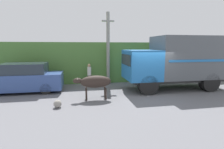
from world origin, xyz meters
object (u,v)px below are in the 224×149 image
object	(u,v)px
brown_cow	(95,82)
parked_suv	(23,78)
pedestrian_on_hill	(89,73)
roadside_rock	(58,104)
cargo_truck	(178,61)
utility_pole	(108,47)

from	to	relation	value
brown_cow	parked_suv	world-z (taller)	parked_suv
pedestrian_on_hill	roadside_rock	world-z (taller)	pedestrian_on_hill
cargo_truck	pedestrian_on_hill	size ratio (longest dim) A/B	4.22
utility_pole	cargo_truck	bearing A→B (deg)	-30.06
pedestrian_on_hill	brown_cow	bearing A→B (deg)	97.14
cargo_truck	parked_suv	xyz separation A→B (m)	(-9.79, 1.02, -1.04)
brown_cow	parked_suv	size ratio (longest dim) A/B	0.43
pedestrian_on_hill	roadside_rock	bearing A→B (deg)	74.40
utility_pole	roadside_rock	distance (m)	6.25
utility_pole	brown_cow	bearing A→B (deg)	-109.73
cargo_truck	parked_suv	world-z (taller)	cargo_truck
cargo_truck	parked_suv	bearing A→B (deg)	173.19
utility_pole	roadside_rock	xyz separation A→B (m)	(-3.17, -4.74, -2.55)
roadside_rock	utility_pole	bearing A→B (deg)	56.26
cargo_truck	roadside_rock	bearing A→B (deg)	-163.72
cargo_truck	roadside_rock	size ratio (longest dim) A/B	18.09
cargo_truck	roadside_rock	xyz separation A→B (m)	(-7.41, -2.28, -1.72)
brown_cow	utility_pole	xyz separation A→B (m)	(1.33, 3.71, 1.79)
brown_cow	pedestrian_on_hill	world-z (taller)	pedestrian_on_hill
brown_cow	parked_suv	bearing A→B (deg)	164.80
cargo_truck	pedestrian_on_hill	world-z (taller)	cargo_truck
parked_suv	pedestrian_on_hill	bearing A→B (deg)	15.66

